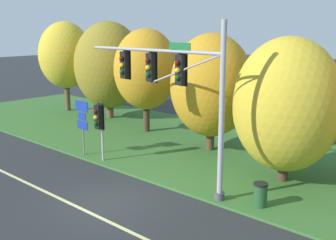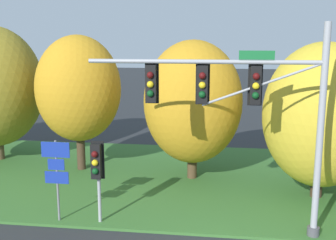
% 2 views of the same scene
% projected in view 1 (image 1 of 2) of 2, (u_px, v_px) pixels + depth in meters
% --- Properties ---
extents(ground_plane, '(160.00, 160.00, 0.00)m').
position_uv_depth(ground_plane, '(109.00, 201.00, 16.80)').
color(ground_plane, '#282B2D').
extents(lane_stripe, '(36.00, 0.16, 0.01)m').
position_uv_depth(lane_stripe, '(84.00, 210.00, 15.94)').
color(lane_stripe, beige).
rests_on(lane_stripe, ground).
extents(grass_verge, '(48.00, 11.50, 0.10)m').
position_uv_depth(grass_verge, '(227.00, 154.00, 22.74)').
color(grass_verge, '#386B2D').
rests_on(grass_verge, ground).
extents(traffic_signal_mast, '(7.72, 0.49, 6.96)m').
position_uv_depth(traffic_signal_mast, '(175.00, 83.00, 17.27)').
color(traffic_signal_mast, '#9EA0A5').
rests_on(traffic_signal_mast, grass_verge).
extents(pedestrian_signal_near_kerb, '(0.46, 0.55, 2.97)m').
position_uv_depth(pedestrian_signal_near_kerb, '(99.00, 120.00, 20.99)').
color(pedestrian_signal_near_kerb, '#9EA0A5').
rests_on(pedestrian_signal_near_kerb, grass_verge).
extents(route_sign_post, '(1.03, 0.08, 2.96)m').
position_uv_depth(route_sign_post, '(82.00, 119.00, 22.07)').
color(route_sign_post, slate).
rests_on(route_sign_post, grass_verge).
extents(tree_nearest_road, '(4.20, 4.20, 7.11)m').
position_uv_depth(tree_nearest_road, '(65.00, 55.00, 33.42)').
color(tree_nearest_road, brown).
rests_on(tree_nearest_road, grass_verge).
extents(tree_left_of_mast, '(5.05, 5.05, 7.10)m').
position_uv_depth(tree_left_of_mast, '(109.00, 65.00, 30.81)').
color(tree_left_of_mast, brown).
rests_on(tree_left_of_mast, grass_verge).
extents(tree_behind_signpost, '(4.11, 4.11, 6.62)m').
position_uv_depth(tree_behind_signpost, '(146.00, 69.00, 26.69)').
color(tree_behind_signpost, '#423021').
rests_on(tree_behind_signpost, grass_verge).
extents(tree_mid_verge, '(4.48, 4.48, 6.39)m').
position_uv_depth(tree_mid_verge, '(211.00, 86.00, 22.70)').
color(tree_mid_verge, '#4C3823').
rests_on(tree_mid_verge, grass_verge).
extents(tree_tall_centre, '(4.66, 4.66, 6.34)m').
position_uv_depth(tree_tall_centre, '(287.00, 105.00, 18.04)').
color(tree_tall_centre, '#423021').
rests_on(tree_tall_centre, grass_verge).
extents(trash_bin, '(0.56, 0.56, 0.93)m').
position_uv_depth(trash_bin, '(260.00, 195.00, 15.97)').
color(trash_bin, '#234C28').
rests_on(trash_bin, grass_verge).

